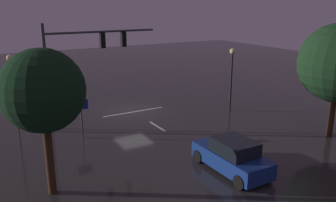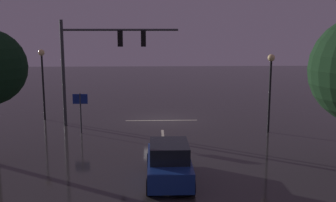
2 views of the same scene
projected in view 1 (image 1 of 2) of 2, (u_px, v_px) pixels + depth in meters
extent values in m
plane|color=#2D2B2B|center=(133.00, 111.00, 27.00)|extent=(80.00, 80.00, 0.00)
cylinder|color=#383A3D|center=(47.00, 80.00, 21.79)|extent=(0.22, 0.22, 6.92)
cylinder|color=#383A3D|center=(102.00, 32.00, 22.84)|extent=(7.48, 0.14, 0.14)
cube|color=black|center=(102.00, 40.00, 23.00)|extent=(0.32, 0.36, 1.00)
sphere|color=black|center=(101.00, 35.00, 23.07)|extent=(0.20, 0.20, 0.20)
sphere|color=black|center=(101.00, 40.00, 23.16)|extent=(0.20, 0.20, 0.20)
sphere|color=#19F24C|center=(102.00, 45.00, 23.24)|extent=(0.20, 0.20, 0.20)
cube|color=black|center=(123.00, 39.00, 23.72)|extent=(0.32, 0.36, 1.00)
sphere|color=black|center=(122.00, 34.00, 23.79)|extent=(0.20, 0.20, 0.20)
sphere|color=black|center=(122.00, 39.00, 23.88)|extent=(0.20, 0.20, 0.20)
sphere|color=#19F24C|center=(122.00, 44.00, 23.97)|extent=(0.20, 0.20, 0.20)
cube|color=beige|center=(157.00, 126.00, 23.67)|extent=(0.16, 2.20, 0.01)
cube|color=beige|center=(211.00, 159.00, 18.68)|extent=(0.16, 2.20, 0.01)
cube|color=beige|center=(134.00, 112.00, 26.83)|extent=(5.00, 0.16, 0.01)
cube|color=navy|center=(231.00, 159.00, 17.26)|extent=(1.81, 4.30, 0.80)
cube|color=black|center=(235.00, 147.00, 16.90)|extent=(1.60, 2.10, 0.68)
cylinder|color=black|center=(198.00, 156.00, 18.26)|extent=(0.22, 0.68, 0.68)
cylinder|color=black|center=(224.00, 150.00, 19.08)|extent=(0.22, 0.68, 0.68)
cylinder|color=black|center=(240.00, 182.00, 15.60)|extent=(0.22, 0.68, 0.68)
cylinder|color=black|center=(267.00, 173.00, 16.42)|extent=(0.22, 0.68, 0.68)
sphere|color=#F9EFC6|center=(196.00, 146.00, 18.69)|extent=(0.20, 0.20, 0.20)
sphere|color=#F9EFC6|center=(215.00, 142.00, 19.33)|extent=(0.20, 0.20, 0.20)
cylinder|color=black|center=(231.00, 83.00, 26.49)|extent=(0.14, 0.14, 4.45)
sphere|color=#F9D88C|center=(233.00, 51.00, 25.84)|extent=(0.44, 0.44, 0.44)
cylinder|color=black|center=(15.00, 95.00, 22.69)|extent=(0.14, 0.14, 4.55)
sphere|color=#F9D88C|center=(10.00, 58.00, 22.03)|extent=(0.44, 0.44, 0.44)
cylinder|color=#383A3D|center=(82.00, 119.00, 21.30)|extent=(0.09, 0.09, 2.50)
cube|color=navy|center=(81.00, 105.00, 21.05)|extent=(0.90, 0.08, 0.60)
cylinder|color=#382314|center=(332.00, 114.00, 21.56)|extent=(0.36, 0.36, 2.87)
cylinder|color=#382314|center=(49.00, 158.00, 14.95)|extent=(0.36, 0.36, 3.34)
sphere|color=black|center=(43.00, 91.00, 14.14)|extent=(3.50, 3.50, 3.50)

